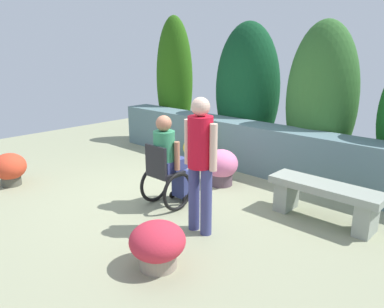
{
  "coord_description": "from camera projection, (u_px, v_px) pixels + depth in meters",
  "views": [
    {
      "loc": [
        3.9,
        -3.64,
        2.2
      ],
      "look_at": [
        0.67,
        -0.21,
        0.85
      ],
      "focal_mm": 34.51,
      "sensor_mm": 36.0,
      "label": 1
    }
  ],
  "objects": [
    {
      "name": "stone_retaining_wall",
      "position": [
        244.0,
        145.0,
        6.97
      ],
      "size": [
        6.38,
        0.57,
        0.88
      ],
      "primitive_type": "cube",
      "color": "slate",
      "rests_on": "ground"
    },
    {
      "name": "flower_pot_terracotta_by_wall",
      "position": [
        197.0,
        150.0,
        7.2
      ],
      "size": [
        0.53,
        0.53,
        0.58
      ],
      "color": "#A35835",
      "rests_on": "ground"
    },
    {
      "name": "stone_bench",
      "position": [
        324.0,
        197.0,
        4.82
      ],
      "size": [
        1.45,
        0.43,
        0.51
      ],
      "rotation": [
        0.0,
        0.0,
        0.01
      ],
      "color": "gray",
      "rests_on": "ground"
    },
    {
      "name": "ground_plane",
      "position": [
        170.0,
        196.0,
        5.73
      ],
      "size": [
        11.69,
        11.69,
        0.0
      ],
      "primitive_type": "plane",
      "color": "gray"
    },
    {
      "name": "hedge_backdrop",
      "position": [
        290.0,
        97.0,
        6.89
      ],
      "size": [
        6.63,
        1.08,
        2.95
      ],
      "color": "#285C12",
      "rests_on": "ground"
    },
    {
      "name": "flower_pot_small_foreground",
      "position": [
        158.0,
        244.0,
        3.8
      ],
      "size": [
        0.59,
        0.59,
        0.5
      ],
      "color": "gray",
      "rests_on": "ground"
    },
    {
      "name": "person_standing_companion",
      "position": [
        200.0,
        157.0,
        4.36
      ],
      "size": [
        0.49,
        0.3,
        1.67
      ],
      "rotation": [
        0.0,
        0.0,
        -0.21
      ],
      "color": "#3B3F75",
      "rests_on": "ground"
    },
    {
      "name": "person_in_wheelchair",
      "position": [
        167.0,
        164.0,
        5.23
      ],
      "size": [
        0.53,
        0.66,
        1.33
      ],
      "rotation": [
        0.0,
        0.0,
        -0.01
      ],
      "color": "black",
      "rests_on": "ground"
    },
    {
      "name": "flower_pot_red_accent",
      "position": [
        221.0,
        167.0,
        6.12
      ],
      "size": [
        0.56,
        0.56,
        0.6
      ],
      "color": "#57424E",
      "rests_on": "ground"
    },
    {
      "name": "flower_pot_purple_near",
      "position": [
        10.0,
        168.0,
        6.1
      ],
      "size": [
        0.53,
        0.53,
        0.55
      ],
      "color": "#4E4D41",
      "rests_on": "ground"
    }
  ]
}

